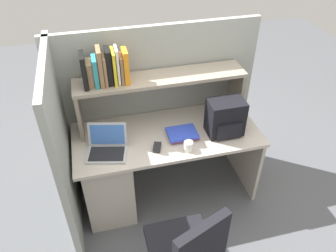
# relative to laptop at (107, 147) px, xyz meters

# --- Properties ---
(ground_plane) EXTENTS (8.00, 8.00, 0.00)m
(ground_plane) POSITION_rel_laptop_xyz_m (0.52, 0.11, -0.78)
(ground_plane) COLOR #595B60
(desk) EXTENTS (1.60, 0.70, 0.73)m
(desk) POSITION_rel_laptop_xyz_m (0.13, 0.11, -0.38)
(desk) COLOR beige
(desk) RESTS_ON ground_plane
(cubicle_partition_rear) EXTENTS (1.84, 0.05, 1.55)m
(cubicle_partition_rear) POSITION_rel_laptop_xyz_m (0.52, 0.49, -0.01)
(cubicle_partition_rear) COLOR #939991
(cubicle_partition_rear) RESTS_ON ground_plane
(cubicle_partition_left) EXTENTS (0.05, 1.06, 1.55)m
(cubicle_partition_left) POSITION_rel_laptop_xyz_m (-0.33, 0.06, -0.01)
(cubicle_partition_left) COLOR #939991
(cubicle_partition_left) RESTS_ON ground_plane
(overhead_hutch) EXTENTS (1.44, 0.28, 0.45)m
(overhead_hutch) POSITION_rel_laptop_xyz_m (0.52, 0.31, 0.30)
(overhead_hutch) COLOR gray
(overhead_hutch) RESTS_ON desk
(reference_books_on_shelf) EXTENTS (0.36, 0.18, 0.30)m
(reference_books_on_shelf) POSITION_rel_laptop_xyz_m (0.07, 0.31, 0.53)
(reference_books_on_shelf) COLOR black
(reference_books_on_shelf) RESTS_ON overhead_hutch
(laptop) EXTENTS (0.36, 0.32, 0.22)m
(laptop) POSITION_rel_laptop_xyz_m (0.00, 0.00, 0.00)
(laptop) COLOR #B7BABF
(laptop) RESTS_ON desk
(backpack) EXTENTS (0.30, 0.23, 0.32)m
(backpack) POSITION_rel_laptop_xyz_m (1.00, 0.00, 0.10)
(backpack) COLOR black
(backpack) RESTS_ON desk
(computer_mouse) EXTENTS (0.09, 0.12, 0.03)m
(computer_mouse) POSITION_rel_laptop_xyz_m (0.39, -0.07, -0.03)
(computer_mouse) COLOR #262628
(computer_mouse) RESTS_ON desk
(paper_cup) EXTENTS (0.08, 0.08, 0.08)m
(paper_cup) POSITION_rel_laptop_xyz_m (0.63, -0.14, -0.01)
(paper_cup) COLOR white
(paper_cup) RESTS_ON desk
(desk_book_stack) EXTENTS (0.26, 0.20, 0.05)m
(desk_book_stack) POSITION_rel_laptop_xyz_m (0.64, 0.04, -0.03)
(desk_book_stack) COLOR red
(desk_book_stack) RESTS_ON desk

